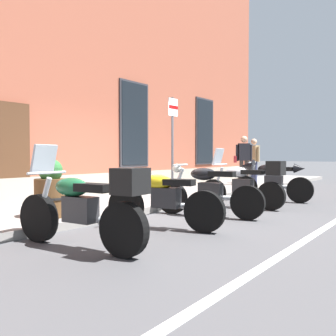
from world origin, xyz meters
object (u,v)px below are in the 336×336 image
Objects in this scene: motorcycle_black_sport at (269,179)px; barrel_planter at (51,191)px; motorcycle_black_naked at (207,191)px; motorcycle_green_touring at (84,206)px; pedestrian_tan_coat at (254,158)px; motorcycle_yellow_naked at (162,199)px; parking_sign at (173,133)px; pedestrian_dark_jacket at (244,157)px; motorcycle_silver_touring at (246,183)px.

barrel_planter is at bearing 161.88° from motorcycle_black_sport.
barrel_planter is at bearing 143.78° from motorcycle_black_naked.
motorcycle_green_touring is 10.03m from pedestrian_tan_coat.
motorcycle_black_naked reaches higher than motorcycle_yellow_naked.
motorcycle_black_naked is (1.42, 0.02, 0.02)m from motorcycle_yellow_naked.
parking_sign is 3.83m from barrel_planter.
pedestrian_dark_jacket is at bearing 2.41° from parking_sign.
pedestrian_tan_coat reaches higher than motorcycle_yellow_naked.
pedestrian_dark_jacket is (5.87, 1.99, 0.62)m from motorcycle_black_naked.
motorcycle_silver_touring is 1.16× the size of pedestrian_dark_jacket.
motorcycle_silver_touring is at bearing -177.76° from motorcycle_black_sport.
parking_sign is (1.34, 1.80, 1.25)m from motorcycle_black_naked.
parking_sign is at bearing -177.59° from pedestrian_dark_jacket.
motorcycle_silver_touring is 0.81× the size of parking_sign.
pedestrian_dark_jacket is (7.29, 2.01, 0.64)m from motorcycle_yellow_naked.
parking_sign is (2.76, 1.82, 1.27)m from motorcycle_yellow_naked.
motorcycle_black_naked is 3.01m from motorcycle_black_sport.
motorcycle_black_sport is (6.07, 0.01, 0.03)m from motorcycle_green_touring.
motorcycle_black_sport is 3.55m from pedestrian_dark_jacket.
motorcycle_green_touring is 1.05× the size of motorcycle_black_sport.
motorcycle_black_sport is (3.01, -0.05, 0.09)m from motorcycle_black_naked.
motorcycle_yellow_naked is at bearing 178.14° from motorcycle_silver_touring.
pedestrian_dark_jacket is 4.58m from parking_sign.
motorcycle_green_touring is at bearing -157.05° from parking_sign.
parking_sign is at bearing 94.48° from motorcycle_silver_touring.
barrel_planter is at bearing -178.24° from parking_sign.
barrel_planter is at bearing 154.65° from motorcycle_silver_touring.
pedestrian_tan_coat is (5.26, 2.11, 0.51)m from motorcycle_silver_touring.
motorcycle_yellow_naked is 1.92m from barrel_planter.
motorcycle_yellow_naked is 1.42m from motorcycle_black_naked.
pedestrian_dark_jacket is 1.04× the size of pedestrian_tan_coat.
motorcycle_silver_touring is 2.25m from parking_sign.
motorcycle_green_touring is at bearing 179.40° from motorcycle_silver_touring.
pedestrian_tan_coat reaches higher than motorcycle_black_naked.
motorcycle_black_naked is at bearing -126.71° from parking_sign.
motorcycle_green_touring is 0.85× the size of parking_sign.
motorcycle_green_touring reaches higher than motorcycle_black_naked.
motorcycle_green_touring is 4.92m from parking_sign.
motorcycle_silver_touring is 2.04× the size of barrel_planter.
pedestrian_dark_jacket reaches higher than pedestrian_tan_coat.
pedestrian_tan_coat is at bearing 0.61° from pedestrian_dark_jacket.
pedestrian_tan_coat reaches higher than motorcycle_black_sport.
motorcycle_silver_touring is 4.20m from barrel_planter.
barrel_planter reaches higher than motorcycle_black_sport.
parking_sign reaches higher than motorcycle_black_naked.
motorcycle_black_naked is 6.23m from pedestrian_dark_jacket.
motorcycle_green_touring is 4.55m from motorcycle_silver_touring.
barrel_planter is (-0.88, 1.70, 0.10)m from motorcycle_yellow_naked.
motorcycle_green_touring is 3.06m from motorcycle_black_naked.
motorcycle_black_sport is (4.43, -0.04, 0.11)m from motorcycle_yellow_naked.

